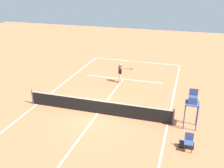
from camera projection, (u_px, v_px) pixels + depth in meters
The scene contains 8 objects.
ground_plane at pixel (98, 113), 17.12m from camera, with size 60.00×60.00×0.00m, color #D37A4C.
court_lines at pixel (98, 113), 17.12m from camera, with size 9.17×23.70×0.01m.
tennis_net at pixel (98, 107), 16.93m from camera, with size 9.77×0.10×1.07m.
player_serving at pixel (121, 71), 21.70m from camera, with size 1.28×0.55×1.73m.
tennis_ball at pixel (118, 93), 19.98m from camera, with size 0.07×0.07×0.07m, color #CCE033.
umpire_chair at pixel (192, 103), 14.98m from camera, with size 0.80×0.80×2.41m.
courtside_chair_near at pixel (189, 141), 13.32m from camera, with size 0.44×0.46×0.95m.
equipment_bag at pixel (186, 145), 13.66m from camera, with size 0.76×0.32×0.30m, color black.
Camera 1 is at (-5.32, 14.15, 8.32)m, focal length 41.87 mm.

